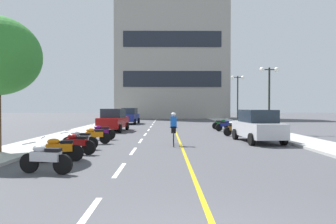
# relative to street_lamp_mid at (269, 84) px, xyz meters

# --- Properties ---
(ground_plane) EXTENTS (140.00, 140.00, 0.00)m
(ground_plane) POSITION_rel_street_lamp_mid_xyz_m (-7.20, 2.08, -3.67)
(ground_plane) COLOR #47474C
(curb_left) EXTENTS (2.40, 72.00, 0.12)m
(curb_left) POSITION_rel_street_lamp_mid_xyz_m (-14.40, 5.08, -3.61)
(curb_left) COLOR #A8A8A3
(curb_left) RESTS_ON ground
(curb_right) EXTENTS (2.40, 72.00, 0.12)m
(curb_right) POSITION_rel_street_lamp_mid_xyz_m (-0.00, 5.08, -3.61)
(curb_right) COLOR #A8A8A3
(curb_right) RESTS_ON ground
(lane_dash_0) EXTENTS (0.14, 2.20, 0.01)m
(lane_dash_0) POSITION_rel_street_lamp_mid_xyz_m (-9.20, -16.92, -3.67)
(lane_dash_0) COLOR silver
(lane_dash_0) RESTS_ON ground
(lane_dash_1) EXTENTS (0.14, 2.20, 0.01)m
(lane_dash_1) POSITION_rel_street_lamp_mid_xyz_m (-9.20, -12.92, -3.67)
(lane_dash_1) COLOR silver
(lane_dash_1) RESTS_ON ground
(lane_dash_2) EXTENTS (0.14, 2.20, 0.01)m
(lane_dash_2) POSITION_rel_street_lamp_mid_xyz_m (-9.20, -8.92, -3.67)
(lane_dash_2) COLOR silver
(lane_dash_2) RESTS_ON ground
(lane_dash_3) EXTENTS (0.14, 2.20, 0.01)m
(lane_dash_3) POSITION_rel_street_lamp_mid_xyz_m (-9.20, -4.92, -3.67)
(lane_dash_3) COLOR silver
(lane_dash_3) RESTS_ON ground
(lane_dash_4) EXTENTS (0.14, 2.20, 0.01)m
(lane_dash_4) POSITION_rel_street_lamp_mid_xyz_m (-9.20, -0.92, -3.67)
(lane_dash_4) COLOR silver
(lane_dash_4) RESTS_ON ground
(lane_dash_5) EXTENTS (0.14, 2.20, 0.01)m
(lane_dash_5) POSITION_rel_street_lamp_mid_xyz_m (-9.20, 3.08, -3.67)
(lane_dash_5) COLOR silver
(lane_dash_5) RESTS_ON ground
(lane_dash_6) EXTENTS (0.14, 2.20, 0.01)m
(lane_dash_6) POSITION_rel_street_lamp_mid_xyz_m (-9.20, 7.08, -3.67)
(lane_dash_6) COLOR silver
(lane_dash_6) RESTS_ON ground
(lane_dash_7) EXTENTS (0.14, 2.20, 0.01)m
(lane_dash_7) POSITION_rel_street_lamp_mid_xyz_m (-9.20, 11.08, -3.67)
(lane_dash_7) COLOR silver
(lane_dash_7) RESTS_ON ground
(lane_dash_8) EXTENTS (0.14, 2.20, 0.01)m
(lane_dash_8) POSITION_rel_street_lamp_mid_xyz_m (-9.20, 15.08, -3.67)
(lane_dash_8) COLOR silver
(lane_dash_8) RESTS_ON ground
(lane_dash_9) EXTENTS (0.14, 2.20, 0.01)m
(lane_dash_9) POSITION_rel_street_lamp_mid_xyz_m (-9.20, 19.08, -3.67)
(lane_dash_9) COLOR silver
(lane_dash_9) RESTS_ON ground
(lane_dash_10) EXTENTS (0.14, 2.20, 0.01)m
(lane_dash_10) POSITION_rel_street_lamp_mid_xyz_m (-9.20, 23.08, -3.67)
(lane_dash_10) COLOR silver
(lane_dash_10) RESTS_ON ground
(lane_dash_11) EXTENTS (0.14, 2.20, 0.01)m
(lane_dash_11) POSITION_rel_street_lamp_mid_xyz_m (-9.20, 27.08, -3.67)
(lane_dash_11) COLOR silver
(lane_dash_11) RESTS_ON ground
(centre_line_yellow) EXTENTS (0.12, 66.00, 0.01)m
(centre_line_yellow) POSITION_rel_street_lamp_mid_xyz_m (-6.95, 5.08, -3.67)
(centre_line_yellow) COLOR gold
(centre_line_yellow) RESTS_ON ground
(office_building) EXTENTS (18.84, 7.23, 21.41)m
(office_building) POSITION_rel_street_lamp_mid_xyz_m (-6.67, 29.63, 7.03)
(office_building) COLOR #9E998E
(office_building) RESTS_ON ground
(street_lamp_mid) EXTENTS (1.46, 0.36, 4.81)m
(street_lamp_mid) POSITION_rel_street_lamp_mid_xyz_m (0.00, 0.00, 0.00)
(street_lamp_mid) COLOR black
(street_lamp_mid) RESTS_ON curb_right
(street_lamp_far) EXTENTS (1.46, 0.36, 5.18)m
(street_lamp_far) POSITION_rel_street_lamp_mid_xyz_m (-0.02, 9.76, 0.23)
(street_lamp_far) COLOR black
(street_lamp_far) RESTS_ON curb_right
(parked_car_near) EXTENTS (2.15, 4.31, 1.82)m
(parked_car_near) POSITION_rel_street_lamp_mid_xyz_m (-2.59, -5.61, -2.75)
(parked_car_near) COLOR black
(parked_car_near) RESTS_ON ground
(parked_car_mid) EXTENTS (2.16, 4.31, 1.82)m
(parked_car_mid) POSITION_rel_street_lamp_mid_xyz_m (-11.98, 1.92, -2.75)
(parked_car_mid) COLOR black
(parked_car_mid) RESTS_ON ground
(parked_car_far) EXTENTS (2.11, 4.29, 1.82)m
(parked_car_far) POSITION_rel_street_lamp_mid_xyz_m (-11.89, 11.92, -2.75)
(parked_car_far) COLOR black
(parked_car_far) RESTS_ON ground
(motorcycle_1) EXTENTS (1.69, 0.63, 0.92)m
(motorcycle_1) POSITION_rel_street_lamp_mid_xyz_m (-11.33, -13.44, -3.20)
(motorcycle_1) COLOR black
(motorcycle_1) RESTS_ON ground
(motorcycle_2) EXTENTS (1.68, 0.65, 0.92)m
(motorcycle_2) POSITION_rel_street_lamp_mid_xyz_m (-11.60, -11.53, -3.20)
(motorcycle_2) COLOR black
(motorcycle_2) RESTS_ON ground
(motorcycle_3) EXTENTS (1.68, 0.66, 0.92)m
(motorcycle_3) POSITION_rel_street_lamp_mid_xyz_m (-11.48, -9.84, -3.20)
(motorcycle_3) COLOR black
(motorcycle_3) RESTS_ON ground
(motorcycle_4) EXTENTS (1.70, 0.60, 0.92)m
(motorcycle_4) POSITION_rel_street_lamp_mid_xyz_m (-11.75, -8.42, -3.20)
(motorcycle_4) COLOR black
(motorcycle_4) RESTS_ON ground
(motorcycle_5) EXTENTS (1.68, 0.67, 0.92)m
(motorcycle_5) POSITION_rel_street_lamp_mid_xyz_m (-11.55, -6.44, -3.20)
(motorcycle_5) COLOR black
(motorcycle_5) RESTS_ON ground
(motorcycle_6) EXTENTS (1.70, 0.60, 0.92)m
(motorcycle_6) POSITION_rel_street_lamp_mid_xyz_m (-11.64, -4.35, -3.20)
(motorcycle_6) COLOR black
(motorcycle_6) RESTS_ON ground
(motorcycle_7) EXTENTS (1.66, 0.73, 0.92)m
(motorcycle_7) POSITION_rel_street_lamp_mid_xyz_m (-3.01, -2.00, -3.20)
(motorcycle_7) COLOR black
(motorcycle_7) RESTS_ON ground
(motorcycle_8) EXTENTS (1.64, 0.79, 0.92)m
(motorcycle_8) POSITION_rel_street_lamp_mid_xyz_m (-2.60, -0.59, -3.20)
(motorcycle_8) COLOR black
(motorcycle_8) RESTS_ON ground
(motorcycle_9) EXTENTS (1.63, 0.81, 0.92)m
(motorcycle_9) POSITION_rel_street_lamp_mid_xyz_m (-2.91, 1.97, -3.20)
(motorcycle_9) COLOR black
(motorcycle_9) RESTS_ON ground
(motorcycle_10) EXTENTS (1.68, 0.65, 0.92)m
(motorcycle_10) POSITION_rel_street_lamp_mid_xyz_m (-2.84, 3.94, -3.20)
(motorcycle_10) COLOR black
(motorcycle_10) RESTS_ON ground
(cyclist_rider) EXTENTS (0.42, 1.77, 1.71)m
(cyclist_rider) POSITION_rel_street_lamp_mid_xyz_m (-7.34, -6.98, -2.78)
(cyclist_rider) COLOR black
(cyclist_rider) RESTS_ON ground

